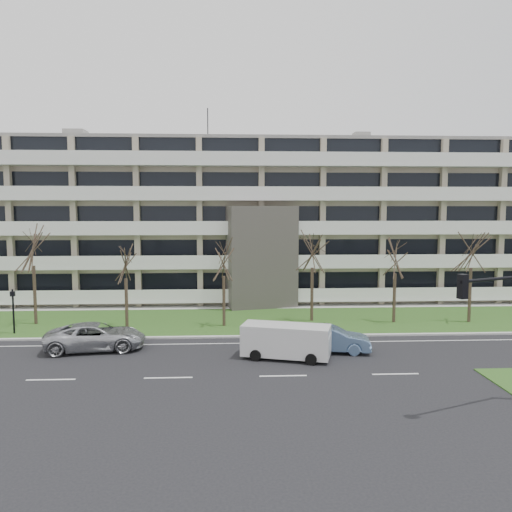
{
  "coord_description": "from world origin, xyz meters",
  "views": [
    {
      "loc": [
        -2.67,
        -25.38,
        8.75
      ],
      "look_at": [
        -0.94,
        10.0,
        5.4
      ],
      "focal_mm": 35.0,
      "sensor_mm": 36.0,
      "label": 1
    }
  ],
  "objects": [
    {
      "name": "pedestrian_signal",
      "position": [
        -17.94,
        9.71,
        2.02
      ],
      "size": [
        0.31,
        0.25,
        3.18
      ],
      "rotation": [
        0.0,
        0.0,
        0.04
      ],
      "color": "black",
      "rests_on": "ground"
    },
    {
      "name": "tree_5",
      "position": [
        9.79,
        11.84,
        5.31
      ],
      "size": [
        3.42,
        3.42,
        6.83
      ],
      "color": "#382B21",
      "rests_on": "ground"
    },
    {
      "name": "tree_6",
      "position": [
        15.63,
        11.66,
        5.9
      ],
      "size": [
        3.79,
        3.79,
        7.59
      ],
      "color": "#382B21",
      "rests_on": "ground"
    },
    {
      "name": "tree_1",
      "position": [
        -17.57,
        12.62,
        6.24
      ],
      "size": [
        4.01,
        4.01,
        8.03
      ],
      "color": "#382B21",
      "rests_on": "ground"
    },
    {
      "name": "white_van",
      "position": [
        0.55,
        3.1,
        1.19
      ],
      "size": [
        5.44,
        3.26,
        1.99
      ],
      "rotation": [
        0.0,
        0.0,
        -0.29
      ],
      "color": "silver",
      "rests_on": "ground"
    },
    {
      "name": "tree_4",
      "position": [
        3.55,
        12.67,
        5.85
      ],
      "size": [
        3.76,
        3.76,
        7.53
      ],
      "color": "#382B21",
      "rests_on": "ground"
    },
    {
      "name": "apartment_building",
      "position": [
        -0.01,
        25.32,
        7.61
      ],
      "size": [
        60.5,
        15.1,
        18.75
      ],
      "color": "#B1A78A",
      "rests_on": "ground"
    },
    {
      "name": "sidewalk",
      "position": [
        0.0,
        18.5,
        0.04
      ],
      "size": [
        90.0,
        2.0,
        0.08
      ],
      "primitive_type": "cube",
      "color": "#B2B2AD",
      "rests_on": "ground"
    },
    {
      "name": "curb",
      "position": [
        0.0,
        8.0,
        0.06
      ],
      "size": [
        90.0,
        0.35,
        0.12
      ],
      "primitive_type": "cube",
      "color": "#B2B2AD",
      "rests_on": "ground"
    },
    {
      "name": "silver_pickup",
      "position": [
        -11.15,
        5.46,
        0.84
      ],
      "size": [
        6.38,
        3.58,
        1.68
      ],
      "primitive_type": "imported",
      "rotation": [
        0.0,
        0.0,
        1.71
      ],
      "color": "#ABADB2",
      "rests_on": "ground"
    },
    {
      "name": "tree_2",
      "position": [
        -10.45,
        11.29,
        5.07
      ],
      "size": [
        3.26,
        3.26,
        6.52
      ],
      "color": "#382B21",
      "rests_on": "ground"
    },
    {
      "name": "ground",
      "position": [
        0.0,
        0.0,
        0.0
      ],
      "size": [
        160.0,
        160.0,
        0.0
      ],
      "primitive_type": "plane",
      "color": "black",
      "rests_on": "ground"
    },
    {
      "name": "blue_sedan",
      "position": [
        3.36,
        4.32,
        0.8
      ],
      "size": [
        5.05,
        2.43,
        1.6
      ],
      "primitive_type": "imported",
      "rotation": [
        0.0,
        0.0,
        1.41
      ],
      "color": "#6E91BF",
      "rests_on": "ground"
    },
    {
      "name": "lane_edge_line",
      "position": [
        0.0,
        6.5,
        0.01
      ],
      "size": [
        90.0,
        0.12,
        0.01
      ],
      "primitive_type": "cube",
      "color": "white",
      "rests_on": "ground"
    },
    {
      "name": "grass_verge",
      "position": [
        0.0,
        13.0,
        0.03
      ],
      "size": [
        90.0,
        10.0,
        0.06
      ],
      "primitive_type": "cube",
      "color": "#2A521B",
      "rests_on": "ground"
    },
    {
      "name": "tree_3",
      "position": [
        -3.27,
        11.32,
        5.25
      ],
      "size": [
        3.38,
        3.38,
        6.76
      ],
      "color": "#382B21",
      "rests_on": "ground"
    }
  ]
}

